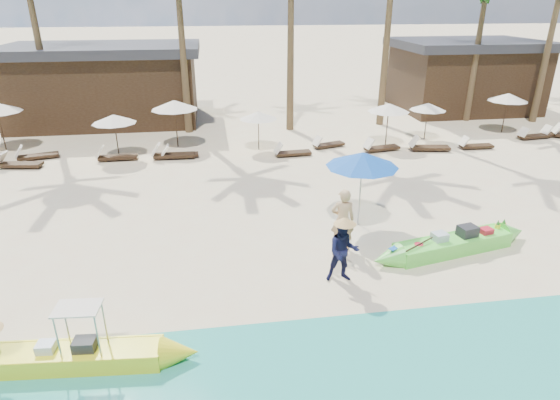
{
  "coord_description": "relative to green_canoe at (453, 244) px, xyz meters",
  "views": [
    {
      "loc": [
        -2.1,
        -10.94,
        6.67
      ],
      "look_at": [
        -0.19,
        2.0,
        1.01
      ],
      "focal_mm": 30.0,
      "sensor_mm": 36.0,
      "label": 1
    }
  ],
  "objects": [
    {
      "name": "pavilion_east",
      "position": [
        9.52,
        17.59,
        1.95
      ],
      "size": [
        8.8,
        6.6,
        4.3
      ],
      "color": "#352415",
      "rests_on": "ground"
    },
    {
      "name": "lounger_7_left",
      "position": [
        1.21,
        9.49,
        -0.05
      ],
      "size": [
        1.83,
        0.85,
        0.6
      ],
      "rotation": [
        0.0,
        0.0,
        0.18
      ],
      "color": "#352415",
      "rests_on": "ground"
    },
    {
      "name": "blue_umbrella",
      "position": [
        -2.12,
        2.14,
        1.93
      ],
      "size": [
        2.23,
        2.23,
        2.4
      ],
      "color": "#99999E",
      "rests_on": "ground"
    },
    {
      "name": "vendor_green",
      "position": [
        -3.51,
        -0.94,
        0.58
      ],
      "size": [
        0.87,
        0.71,
        1.66
      ],
      "primitive_type": "imported",
      "rotation": [
        0.0,
        0.0,
        -0.1
      ],
      "color": "#131636",
      "rests_on": "ground"
    },
    {
      "name": "lounger_4_left",
      "position": [
        -10.96,
        9.91,
        -0.05
      ],
      "size": [
        1.76,
        0.56,
        0.6
      ],
      "rotation": [
        0.0,
        0.0,
        0.01
      ],
      "color": "#352415",
      "rests_on": "ground"
    },
    {
      "name": "lounger_8_left",
      "position": [
        5.84,
        9.19,
        -0.06
      ],
      "size": [
        1.65,
        0.53,
        0.56
      ],
      "rotation": [
        0.0,
        0.0,
        -0.02
      ],
      "color": "#352415",
      "rests_on": "ground"
    },
    {
      "name": "lounger_7_right",
      "position": [
        3.46,
        9.22,
        -0.03
      ],
      "size": [
        1.96,
        0.88,
        0.64
      ],
      "rotation": [
        0.0,
        0.0,
        -0.16
      ],
      "color": "#352415",
      "rests_on": "ground"
    },
    {
      "name": "resort_parasol_9",
      "position": [
        8.91,
        11.79,
        1.64
      ],
      "size": [
        2.03,
        2.03,
        2.09
      ],
      "color": "#352415",
      "rests_on": "ground"
    },
    {
      "name": "yellow_canoe",
      "position": [
        -9.48,
        -3.16,
        -0.02
      ],
      "size": [
        5.31,
        0.95,
        1.38
      ],
      "rotation": [
        0.0,
        0.0,
        -0.08
      ],
      "color": "#FFF320",
      "rests_on": "ground"
    },
    {
      "name": "lounger_6_right",
      "position": [
        -1.13,
        10.42,
        -0.06
      ],
      "size": [
        1.7,
        0.96,
        0.55
      ],
      "rotation": [
        0.0,
        0.0,
        0.3
      ],
      "color": "#352415",
      "rests_on": "ground"
    },
    {
      "name": "lounger_9_left",
      "position": [
        9.65,
        10.34,
        -0.06
      ],
      "size": [
        1.71,
        0.69,
        0.56
      ],
      "rotation": [
        0.0,
        0.0,
        0.11
      ],
      "color": "#352415",
      "rests_on": "ground"
    },
    {
      "name": "resort_parasol_7",
      "position": [
        1.85,
        10.44,
        1.61
      ],
      "size": [
        2.0,
        2.0,
        2.06
      ],
      "color": "#352415",
      "rests_on": "ground"
    },
    {
      "name": "lounger_6_left",
      "position": [
        -3.08,
        9.38,
        -0.05
      ],
      "size": [
        1.73,
        0.65,
        0.58
      ],
      "rotation": [
        0.0,
        0.0,
        0.08
      ],
      "color": "#352415",
      "rests_on": "ground"
    },
    {
      "name": "lounger_3_left",
      "position": [
        -14.54,
        10.58,
        -0.05
      ],
      "size": [
        1.85,
        0.98,
        0.6
      ],
      "rotation": [
        0.0,
        0.0,
        0.26
      ],
      "color": "#352415",
      "rests_on": "ground"
    },
    {
      "name": "lounger_5_left",
      "position": [
        -8.18,
        9.83,
        -0.06
      ],
      "size": [
        1.66,
        0.58,
        0.55
      ],
      "rotation": [
        0.0,
        0.0,
        0.05
      ],
      "color": "#352415",
      "rests_on": "ground"
    },
    {
      "name": "pavilion_west",
      "position": [
        -12.48,
        17.59,
        1.94
      ],
      "size": [
        10.8,
        6.6,
        4.3
      ],
      "color": "#352415",
      "rests_on": "ground"
    },
    {
      "name": "lounger_3_right",
      "position": [
        -14.89,
        9.48,
        -0.04
      ],
      "size": [
        1.88,
        0.81,
        0.62
      ],
      "rotation": [
        0.0,
        0.0,
        -0.14
      ],
      "color": "#352415",
      "rests_on": "ground"
    },
    {
      "name": "resort_parasol_5",
      "position": [
        -8.29,
        11.64,
        1.8
      ],
      "size": [
        2.2,
        2.2,
        2.27
      ],
      "color": "#352415",
      "rests_on": "ground"
    },
    {
      "name": "lounger_9_right",
      "position": [
        11.15,
        10.6,
        -0.06
      ],
      "size": [
        1.69,
        0.63,
        0.56
      ],
      "rotation": [
        0.0,
        0.0,
        0.08
      ],
      "color": "#352415",
      "rests_on": "ground"
    },
    {
      "name": "ground",
      "position": [
        -4.48,
        0.09,
        -0.25
      ],
      "size": [
        240.0,
        240.0,
        0.0
      ],
      "primitive_type": "plane",
      "color": "beige",
      "rests_on": "ground"
    },
    {
      "name": "green_canoe",
      "position": [
        0.0,
        0.0,
        0.0
      ],
      "size": [
        5.7,
        1.56,
        0.73
      ],
      "rotation": [
        0.0,
        0.0,
        0.21
      ],
      "color": "#5DE345",
      "rests_on": "ground"
    },
    {
      "name": "tourist",
      "position": [
        -3.09,
        0.63,
        0.68
      ],
      "size": [
        0.73,
        0.52,
        1.86
      ],
      "primitive_type": "imported",
      "rotation": [
        0.0,
        0.0,
        3.02
      ],
      "color": "tan",
      "rests_on": "ground"
    },
    {
      "name": "resort_parasol_8",
      "position": [
        4.19,
        11.16,
        1.43
      ],
      "size": [
        1.8,
        1.8,
        1.85
      ],
      "color": "#352415",
      "rests_on": "ground"
    },
    {
      "name": "resort_parasol_4",
      "position": [
        -10.85,
        10.3,
        1.54
      ],
      "size": [
        1.92,
        1.92,
        1.98
      ],
      "color": "#352415",
      "rests_on": "ground"
    },
    {
      "name": "resort_parasol_6",
      "position": [
        -4.43,
        10.61,
        1.41
      ],
      "size": [
        1.79,
        1.79,
        1.84
      ],
      "color": "#352415",
      "rests_on": "ground"
    },
    {
      "name": "lounger_4_right",
      "position": [
        -8.49,
        9.79,
        -0.03
      ],
      "size": [
        1.91,
        0.64,
        0.64
      ],
      "rotation": [
        0.0,
        0.0,
        -0.03
      ],
      "color": "#352415",
      "rests_on": "ground"
    }
  ]
}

